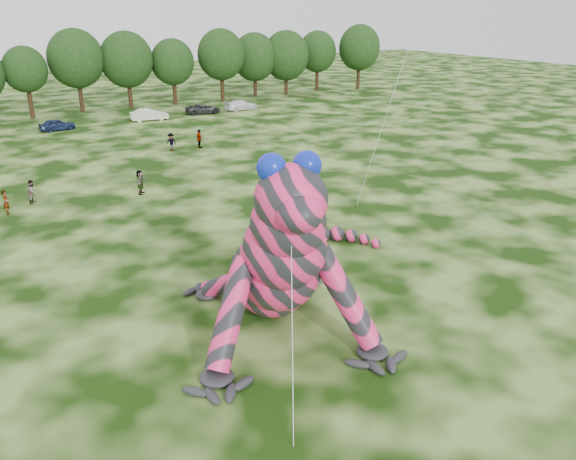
% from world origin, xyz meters
% --- Properties ---
extents(ground, '(240.00, 240.00, 0.00)m').
position_xyz_m(ground, '(0.00, 0.00, 0.00)').
color(ground, '#16330A').
rests_on(ground, ground).
extents(inflatable_gecko, '(18.22, 20.02, 8.37)m').
position_xyz_m(inflatable_gecko, '(2.64, 1.31, 4.19)').
color(inflatable_gecko, '#F1296E').
rests_on(inflatable_gecko, ground).
extents(tree_9, '(5.27, 4.74, 8.68)m').
position_xyz_m(tree_9, '(1.06, 57.35, 4.34)').
color(tree_9, black).
rests_on(tree_9, ground).
extents(tree_10, '(7.09, 6.38, 10.50)m').
position_xyz_m(tree_10, '(7.40, 58.58, 5.25)').
color(tree_10, black).
rests_on(tree_10, ground).
extents(tree_11, '(7.01, 6.31, 10.07)m').
position_xyz_m(tree_11, '(13.79, 58.20, 5.03)').
color(tree_11, black).
rests_on(tree_11, ground).
extents(tree_12, '(5.99, 5.39, 8.97)m').
position_xyz_m(tree_12, '(20.01, 57.74, 4.49)').
color(tree_12, black).
rests_on(tree_12, ground).
extents(tree_13, '(6.83, 6.15, 10.13)m').
position_xyz_m(tree_13, '(27.13, 57.13, 5.06)').
color(tree_13, black).
rests_on(tree_13, ground).
extents(tree_14, '(6.82, 6.14, 9.40)m').
position_xyz_m(tree_14, '(33.46, 58.72, 4.70)').
color(tree_14, black).
rests_on(tree_14, ground).
extents(tree_15, '(7.17, 6.45, 9.63)m').
position_xyz_m(tree_15, '(38.47, 57.77, 4.82)').
color(tree_15, black).
rests_on(tree_15, ground).
extents(tree_16, '(6.26, 5.63, 9.37)m').
position_xyz_m(tree_16, '(45.45, 59.37, 4.69)').
color(tree_16, black).
rests_on(tree_16, ground).
extents(tree_17, '(6.98, 6.28, 10.30)m').
position_xyz_m(tree_17, '(51.95, 56.66, 5.15)').
color(tree_17, black).
rests_on(tree_17, ground).
extents(car_4, '(4.02, 1.93, 1.32)m').
position_xyz_m(car_4, '(2.20, 47.98, 0.66)').
color(car_4, '#19264C').
rests_on(car_4, ground).
extents(car_5, '(4.64, 2.06, 1.48)m').
position_xyz_m(car_5, '(12.93, 48.18, 0.74)').
color(car_5, silver).
rests_on(car_5, ground).
extents(car_6, '(4.74, 2.60, 1.26)m').
position_xyz_m(car_6, '(20.44, 49.04, 0.63)').
color(car_6, '#2A2A2D').
rests_on(car_6, ground).
extents(car_7, '(4.67, 2.10, 1.33)m').
position_xyz_m(car_7, '(25.86, 48.72, 0.66)').
color(car_7, white).
rests_on(car_7, ground).
extents(spectator_5, '(1.39, 1.72, 1.84)m').
position_xyz_m(spectator_5, '(2.94, 20.75, 0.92)').
color(spectator_5, gray).
rests_on(spectator_5, ground).
extents(spectator_1, '(0.98, 1.04, 1.71)m').
position_xyz_m(spectator_1, '(-4.26, 22.76, 0.85)').
color(spectator_1, gray).
rests_on(spectator_1, ground).
extents(spectator_2, '(1.22, 1.26, 1.72)m').
position_xyz_m(spectator_2, '(9.72, 32.26, 0.86)').
color(spectator_2, gray).
rests_on(spectator_2, ground).
extents(spectator_0, '(0.58, 0.73, 1.73)m').
position_xyz_m(spectator_0, '(-6.17, 21.13, 0.87)').
color(spectator_0, gray).
rests_on(spectator_0, ground).
extents(spectator_3, '(0.46, 1.08, 1.84)m').
position_xyz_m(spectator_3, '(12.48, 31.82, 0.92)').
color(spectator_3, gray).
rests_on(spectator_3, ground).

